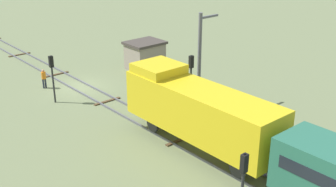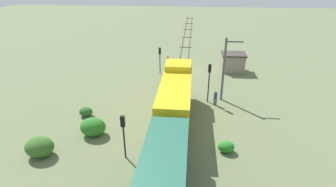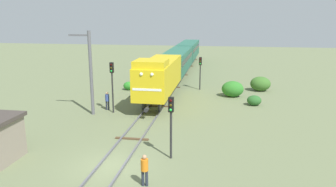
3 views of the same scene
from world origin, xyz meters
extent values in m
plane|color=#66704C|center=(0.00, 0.00, 0.00)|extent=(156.19, 156.19, 0.00)
cube|color=#595960|center=(-0.72, 0.00, 0.08)|extent=(0.10, 104.13, 0.16)
cube|color=#595960|center=(0.72, 0.00, 0.08)|extent=(0.10, 104.13, 0.16)
cube|color=#4C3823|center=(0.00, 4.34, 0.04)|extent=(2.40, 0.24, 0.09)
cube|color=#4C3823|center=(0.00, 13.02, 0.04)|extent=(2.40, 0.24, 0.09)
cube|color=#4C3823|center=(0.00, 21.69, 0.04)|extent=(2.40, 0.24, 0.09)
cube|color=#4C3823|center=(0.00, 30.37, 0.04)|extent=(2.40, 0.24, 0.09)
cube|color=#4C3823|center=(0.00, 39.05, 0.04)|extent=(2.40, 0.24, 0.09)
cube|color=#4C3823|center=(0.00, 47.72, 0.04)|extent=(2.40, 0.24, 0.09)
cube|color=gold|center=(0.00, 14.76, 2.71)|extent=(2.90, 11.00, 2.90)
cube|color=gold|center=(0.00, 10.86, 4.46)|extent=(2.75, 2.80, 0.60)
cube|color=gold|center=(0.00, 9.21, 2.71)|extent=(2.84, 0.10, 2.84)
cube|color=white|center=(0.00, 9.17, 2.51)|extent=(2.46, 0.06, 0.20)
sphere|color=white|center=(-0.45, 9.16, 3.81)|extent=(0.28, 0.28, 0.28)
sphere|color=white|center=(0.45, 9.16, 3.81)|extent=(0.28, 0.28, 0.28)
cylinder|color=#262628|center=(0.00, 8.91, 0.86)|extent=(0.36, 0.50, 0.36)
cylinder|color=#262628|center=(-0.72, 11.06, 0.71)|extent=(0.18, 1.10, 1.10)
cylinder|color=#262628|center=(0.72, 11.06, 0.71)|extent=(0.18, 1.10, 1.10)
cylinder|color=#262628|center=(-0.72, 18.46, 0.71)|extent=(0.18, 1.10, 1.10)
cylinder|color=#262628|center=(0.72, 18.46, 0.71)|extent=(0.18, 1.10, 1.10)
cube|color=#26604C|center=(0.00, 27.86, 2.47)|extent=(2.80, 14.00, 2.70)
cube|color=black|center=(0.00, 27.86, 2.82)|extent=(2.84, 12.88, 0.64)
cylinder|color=#262628|center=(-0.72, 22.46, 0.64)|extent=(0.16, 0.96, 0.96)
cylinder|color=#262628|center=(0.72, 22.46, 0.64)|extent=(0.16, 0.96, 0.96)
cylinder|color=#262628|center=(-0.72, 33.26, 0.64)|extent=(0.16, 0.96, 0.96)
cylinder|color=#262628|center=(0.72, 33.26, 0.64)|extent=(0.16, 0.96, 0.96)
cube|color=#26604C|center=(0.00, 42.46, 2.47)|extent=(2.80, 14.00, 2.70)
cube|color=black|center=(0.00, 42.46, 2.82)|extent=(2.84, 12.88, 0.64)
cylinder|color=#262628|center=(-0.72, 37.06, 0.64)|extent=(0.16, 0.96, 0.96)
cylinder|color=#262628|center=(0.72, 37.06, 0.64)|extent=(0.16, 0.96, 0.96)
cylinder|color=#262628|center=(-0.72, 47.86, 0.64)|extent=(0.16, 0.96, 0.96)
cylinder|color=#262628|center=(0.72, 47.86, 0.64)|extent=(0.16, 0.96, 0.96)
cylinder|color=#262628|center=(3.20, 1.71, 1.92)|extent=(0.14, 0.14, 3.85)
cube|color=black|center=(3.20, 1.71, 3.40)|extent=(0.32, 0.24, 0.90)
sphere|color=#390606|center=(3.20, 1.57, 3.67)|extent=(0.16, 0.16, 0.16)
sphere|color=#3C3306|center=(3.20, 1.57, 3.39)|extent=(0.16, 0.16, 0.16)
sphere|color=green|center=(3.20, 1.57, 3.11)|extent=(0.16, 0.16, 0.16)
cylinder|color=#262628|center=(-3.40, 10.40, 2.27)|extent=(0.14, 0.14, 4.54)
cube|color=black|center=(-3.40, 10.40, 4.09)|extent=(0.32, 0.24, 0.90)
sphere|color=#390606|center=(-3.40, 10.26, 4.36)|extent=(0.16, 0.16, 0.16)
sphere|color=#3C3306|center=(-3.40, 10.26, 4.08)|extent=(0.16, 0.16, 0.16)
sphere|color=green|center=(-3.40, 10.26, 3.80)|extent=(0.16, 0.16, 0.16)
cylinder|color=#262628|center=(3.60, 21.08, 1.92)|extent=(0.14, 0.14, 3.83)
cube|color=black|center=(3.60, 21.08, 3.38)|extent=(0.32, 0.24, 0.90)
sphere|color=#390606|center=(3.60, 20.94, 3.65)|extent=(0.16, 0.16, 0.16)
sphere|color=#3C3306|center=(3.60, 20.94, 3.37)|extent=(0.16, 0.16, 0.16)
sphere|color=green|center=(3.60, 20.94, 3.09)|extent=(0.16, 0.16, 0.16)
cylinder|color=#262B38|center=(2.30, -1.81, 0.42)|extent=(0.15, 0.15, 0.85)
cylinder|color=#262B38|center=(2.50, -1.81, 0.42)|extent=(0.15, 0.15, 0.85)
cylinder|color=orange|center=(2.40, -1.81, 1.16)|extent=(0.38, 0.38, 0.62)
sphere|color=tan|center=(2.40, -1.81, 1.58)|extent=(0.23, 0.23, 0.23)
cylinder|color=#262B38|center=(-4.30, 11.14, 0.42)|extent=(0.15, 0.15, 0.85)
cylinder|color=#262B38|center=(-4.10, 11.14, 0.42)|extent=(0.15, 0.15, 0.85)
cylinder|color=#33478C|center=(-4.20, 11.14, 1.16)|extent=(0.38, 0.38, 0.62)
sphere|color=tan|center=(-4.20, 11.14, 1.58)|extent=(0.23, 0.23, 0.23)
cylinder|color=#595960|center=(-5.00, 9.62, 3.64)|extent=(0.28, 0.28, 7.29)
cube|color=#595960|center=(-5.90, 9.62, 6.89)|extent=(1.80, 0.16, 0.16)
ellipsoid|color=#285B26|center=(9.27, 14.94, 0.50)|extent=(1.37, 1.12, 1.00)
ellipsoid|color=#2A7E26|center=(-4.56, 19.55, 0.49)|extent=(1.35, 1.10, 0.98)
ellipsoid|color=#376426|center=(10.52, 21.52, 0.84)|extent=(2.30, 1.88, 1.67)
ellipsoid|color=#2C7226|center=(7.29, 18.20, 0.85)|extent=(2.33, 1.90, 1.69)
camera|label=1|loc=(16.66, 31.03, 13.12)|focal=45.00mm
camera|label=2|loc=(-1.47, 37.70, 13.71)|focal=28.00mm
camera|label=3|loc=(6.06, -16.62, 8.49)|focal=35.00mm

